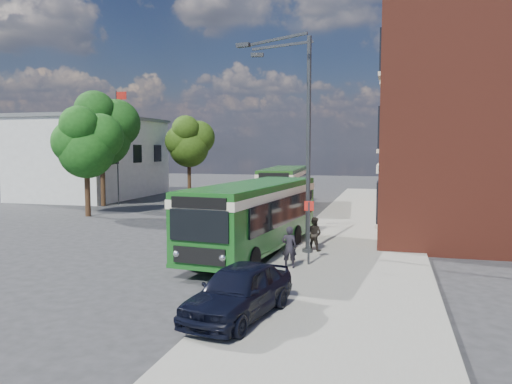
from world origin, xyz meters
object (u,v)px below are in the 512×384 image
(bus_front, at_px, (254,212))
(parked_car, at_px, (239,291))
(street_lamp, at_px, (300,141))
(bus_rear, at_px, (285,184))

(bus_front, bearing_deg, parked_car, -77.38)
(street_lamp, distance_m, bus_rear, 16.99)
(bus_front, height_order, bus_rear, same)
(street_lamp, relative_size, bus_front, 0.88)
(street_lamp, bearing_deg, bus_front, -168.65)
(parked_car, bearing_deg, bus_front, 113.60)
(street_lamp, height_order, bus_front, street_lamp)
(street_lamp, relative_size, parked_car, 2.23)
(street_lamp, height_order, parked_car, street_lamp)
(bus_front, distance_m, parked_car, 8.33)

